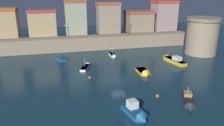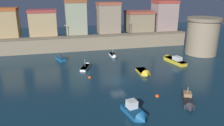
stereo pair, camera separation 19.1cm
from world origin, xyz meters
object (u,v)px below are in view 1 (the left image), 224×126
Objects in this scene: moored_boat_4 at (188,101)px; quay_lamp_0 at (65,29)px; quay_lamp_1 at (130,26)px; moored_boat_3 at (144,73)px; mooring_buoy_0 at (157,96)px; moored_boat_2 at (86,66)px; moored_boat_0 at (172,60)px; moored_boat_5 at (60,58)px; mooring_buoy_1 at (90,78)px; moored_boat_6 at (137,113)px; moored_boat_1 at (113,56)px; fortress_tower at (202,36)px.

quay_lamp_0 is at bearing -130.56° from moored_boat_4.
quay_lamp_1 is 21.84m from moored_boat_3.
mooring_buoy_0 is (12.09, -30.04, -5.94)m from quay_lamp_0.
moored_boat_2 reaches higher than moored_boat_3.
moored_boat_0 is at bearing -33.57° from quay_lamp_0.
moored_boat_2 is 1.10× the size of moored_boat_5.
quay_lamp_1 reaches higher than moored_boat_4.
moored_boat_3 reaches higher than mooring_buoy_1.
quay_lamp_0 is at bearing -180.00° from quay_lamp_1.
moored_boat_6 is 8.28× the size of mooring_buoy_1.
moored_boat_0 reaches higher than mooring_buoy_1.
quay_lamp_0 is at bearing 45.04° from moored_boat_0.
moored_boat_5 is (-24.52, 7.80, -0.10)m from moored_boat_0.
quay_lamp_0 is 21.19m from mooring_buoy_1.
moored_boat_2 is 22.35m from moored_boat_4.
moored_boat_2 reaches higher than mooring_buoy_1.
moored_boat_1 is 6.83× the size of mooring_buoy_1.
moored_boat_5 is at bearing -173.45° from moored_boat_6.
moored_boat_5 reaches higher than mooring_buoy_0.
quay_lamp_1 reaches higher than moored_boat_0.
quay_lamp_1 reaches higher than mooring_buoy_0.
moored_boat_5 is at bearing -104.82° from quay_lamp_0.
fortress_tower is at bearing 119.28° from moored_boat_3.
moored_boat_2 is (-19.33, 0.64, -0.25)m from moored_boat_0.
quay_lamp_0 is (-32.75, 10.39, 1.35)m from fortress_tower.
moored_boat_6 is at bearing -78.50° from quay_lamp_0.
mooring_buoy_0 is (1.39, -22.12, -0.29)m from moored_boat_1.
mooring_buoy_0 is at bearing -167.98° from moored_boat_5.
moored_boat_5 is at bearing 111.56° from mooring_buoy_1.
fortress_tower is 35.05m from moored_boat_5.
moored_boat_4 is 9.89× the size of mooring_buoy_1.
moored_boat_6 is at bearing 178.60° from moored_boat_5.
moored_boat_1 is at bearing -144.97° from moored_boat_4.
moored_boat_3 is at bearing -3.62° from mooring_buoy_1.
moored_boat_4 reaches higher than moored_boat_0.
quay_lamp_0 is 0.67× the size of moored_boat_5.
quay_lamp_0 reaches higher than moored_boat_3.
mooring_buoy_0 reaches higher than mooring_buoy_1.
mooring_buoy_1 is (-8.90, 9.95, 0.00)m from mooring_buoy_0.
moored_boat_4 is 1.36× the size of moored_boat_5.
moored_boat_5 is at bearing -121.80° from moored_boat_4.
moored_boat_6 is at bearing 130.18° from moored_boat_0.
moored_boat_2 is 20.61m from moored_boat_6.
moored_boat_4 is at bearing 146.73° from moored_boat_0.
moored_boat_2 reaches higher than moored_boat_5.
moored_boat_2 is at bearing -77.12° from quay_lamp_0.
moored_boat_3 is 7.24× the size of mooring_buoy_0.
moored_boat_5 is 7.17× the size of mooring_buoy_0.
moored_boat_3 is (-3.68, -20.75, -5.73)m from quay_lamp_1.
fortress_tower is 1.50× the size of moored_boat_4.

